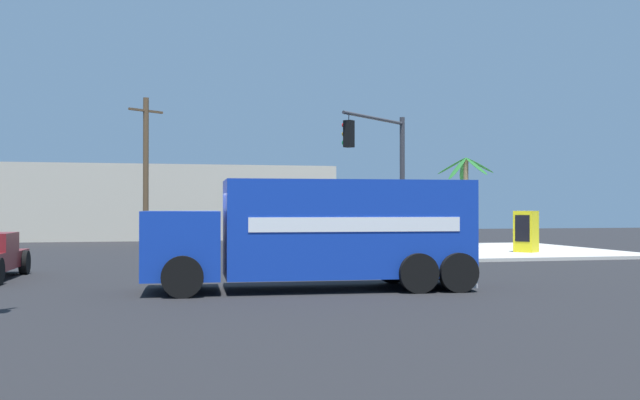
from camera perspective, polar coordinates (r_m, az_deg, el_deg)
ground_plane at (r=19.90m, az=-6.87°, el=-6.75°), size 100.00×100.00×0.00m
sidewalk_corner_far at (r=36.42m, az=11.99°, el=-3.83°), size 11.96×11.96×0.14m
delivery_truck at (r=19.41m, az=0.01°, el=-2.50°), size 8.52×3.20×2.84m
traffic_light_primary at (r=28.33m, az=4.92°, el=2.83°), size 3.31×3.02×5.57m
vending_machine_red at (r=34.68m, az=15.50°, el=-2.34°), size 1.14×1.17×1.85m
palm_tree_far at (r=40.22m, az=11.11°, el=1.04°), size 2.94×2.86×4.69m
utility_pole at (r=41.00m, az=-13.20°, el=2.26°), size 1.82×1.43×8.05m
building_backdrop at (r=51.55m, az=-11.66°, el=-0.21°), size 22.25×6.00×4.95m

